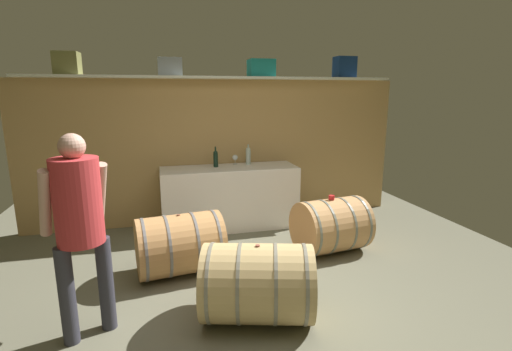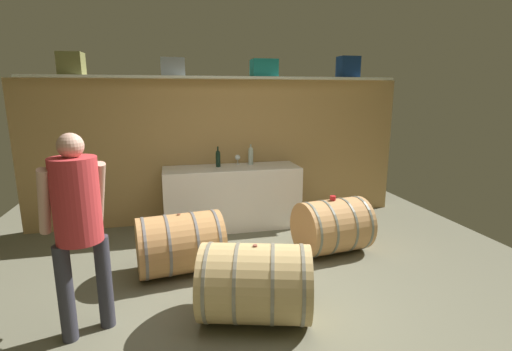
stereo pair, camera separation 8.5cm
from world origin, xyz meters
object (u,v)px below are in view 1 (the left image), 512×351
at_px(toolcase_navy, 345,67).
at_px(wine_barrel_near, 331,225).
at_px(winemaker_pouring, 79,217).
at_px(tasting_cup, 332,197).
at_px(wine_glass, 235,158).
at_px(toolcase_olive, 67,63).
at_px(toolcase_grey, 170,67).
at_px(wine_barrel_far, 180,244).
at_px(toolcase_teal, 261,68).
at_px(wine_bottle_clear, 248,155).
at_px(wine_bottle_dark, 216,158).
at_px(wine_barrel_flank, 258,283).
at_px(work_cabinet, 230,197).

xyz_separation_m(toolcase_navy, wine_barrel_near, (-0.77, -1.36, -1.91)).
distance_m(wine_barrel_near, winemaker_pouring, 2.80).
xyz_separation_m(toolcase_navy, tasting_cup, (-0.78, -1.36, -1.56)).
bearing_deg(wine_glass, toolcase_olive, 179.72).
xyz_separation_m(toolcase_grey, toolcase_navy, (2.52, 0.00, 0.03)).
bearing_deg(wine_glass, wine_barrel_far, -121.05).
distance_m(toolcase_navy, tasting_cup, 2.21).
height_order(toolcase_navy, wine_glass, toolcase_navy).
distance_m(wine_glass, tasting_cup, 1.64).
height_order(toolcase_teal, wine_bottle_clear, toolcase_teal).
bearing_deg(wine_barrel_near, wine_bottle_dark, 125.62).
bearing_deg(toolcase_olive, wine_bottle_clear, 1.08).
height_order(wine_barrel_near, winemaker_pouring, winemaker_pouring).
xyz_separation_m(wine_bottle_clear, wine_barrel_flank, (-0.49, -2.43, -0.66)).
relative_size(toolcase_olive, wine_glass, 2.07).
bearing_deg(wine_bottle_dark, wine_barrel_flank, -90.23).
bearing_deg(work_cabinet, wine_barrel_near, -48.40).
bearing_deg(tasting_cup, wine_bottle_dark, 133.97).
distance_m(toolcase_grey, wine_barrel_flank, 3.16).
relative_size(work_cabinet, winemaker_pouring, 1.18).
distance_m(work_cabinet, winemaker_pouring, 2.69).
height_order(toolcase_olive, wine_barrel_near, toolcase_olive).
bearing_deg(winemaker_pouring, toolcase_navy, 9.14).
height_order(wine_bottle_clear, wine_glass, wine_bottle_clear).
height_order(toolcase_navy, wine_bottle_dark, toolcase_navy).
distance_m(toolcase_olive, tasting_cup, 3.62).
bearing_deg(toolcase_teal, tasting_cup, -69.36).
distance_m(toolcase_grey, wine_barrel_near, 2.90).
xyz_separation_m(wine_glass, wine_barrel_near, (0.89, -1.35, -0.63)).
height_order(toolcase_grey, wine_glass, toolcase_grey).
relative_size(toolcase_teal, winemaker_pouring, 0.22).
relative_size(toolcase_navy, wine_barrel_far, 0.32).
bearing_deg(wine_bottle_dark, toolcase_navy, 3.99).
bearing_deg(toolcase_grey, tasting_cup, -39.06).
distance_m(wine_bottle_clear, wine_glass, 0.19).
distance_m(toolcase_grey, wine_glass, 1.51).
distance_m(toolcase_olive, work_cabinet, 2.67).
height_order(toolcase_navy, winemaker_pouring, toolcase_navy).
distance_m(toolcase_teal, tasting_cup, 2.11).
bearing_deg(wine_bottle_dark, wine_barrel_near, -45.77).
bearing_deg(wine_barrel_flank, toolcase_teal, 90.21).
relative_size(toolcase_navy, work_cabinet, 0.16).
xyz_separation_m(wine_barrel_near, winemaker_pouring, (-2.53, -1.01, 0.65)).
distance_m(work_cabinet, wine_barrel_near, 1.53).
bearing_deg(wine_bottle_clear, wine_bottle_dark, -171.40).
relative_size(toolcase_olive, wine_barrel_far, 0.30).
xyz_separation_m(toolcase_navy, wine_glass, (-1.66, -0.01, -1.28)).
distance_m(wine_barrel_far, tasting_cup, 1.81).
bearing_deg(wine_barrel_far, wine_bottle_clear, 45.16).
bearing_deg(wine_barrel_far, toolcase_teal, 41.48).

